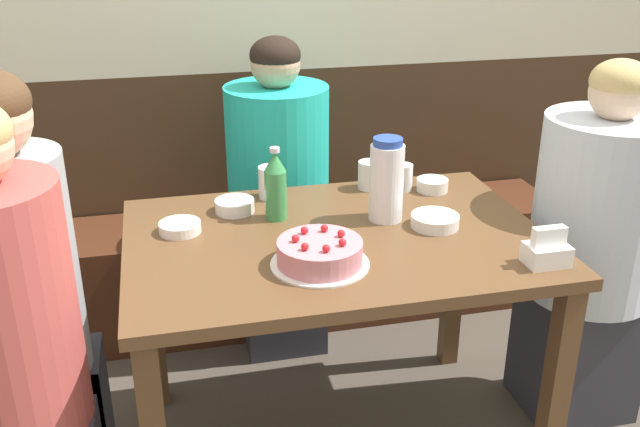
{
  "coord_description": "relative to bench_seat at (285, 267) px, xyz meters",
  "views": [
    {
      "loc": [
        -0.46,
        -1.77,
        1.6
      ],
      "look_at": [
        -0.03,
        0.05,
        0.8
      ],
      "focal_mm": 40.0,
      "sensor_mm": 36.0,
      "label": 1
    }
  ],
  "objects": [
    {
      "name": "bowl_side_dish",
      "position": [
        -0.43,
        -0.71,
        0.54
      ],
      "size": [
        0.12,
        0.12,
        0.03
      ],
      "color": "white",
      "rests_on": "dining_table"
    },
    {
      "name": "person_pale_blue_shirt",
      "position": [
        -0.85,
        -1.07,
        0.38
      ],
      "size": [
        0.34,
        0.34,
        1.25
      ],
      "color": "#33333D",
      "rests_on": "ground_plane"
    },
    {
      "name": "bowl_soup_white",
      "position": [
        0.3,
        -0.84,
        0.54
      ],
      "size": [
        0.14,
        0.14,
        0.04
      ],
      "color": "white",
      "rests_on": "dining_table"
    },
    {
      "name": "napkin_holder",
      "position": [
        0.49,
        -1.13,
        0.56
      ],
      "size": [
        0.11,
        0.08,
        0.11
      ],
      "color": "white",
      "rests_on": "dining_table"
    },
    {
      "name": "person_dark_striped",
      "position": [
        -0.05,
        -0.17,
        0.37
      ],
      "size": [
        0.37,
        0.37,
        1.2
      ],
      "rotation": [
        0.0,
        0.0,
        -1.57
      ],
      "color": "#33333D",
      "rests_on": "ground_plane"
    },
    {
      "name": "water_pitcher",
      "position": [
        0.17,
        -0.75,
        0.64
      ],
      "size": [
        0.1,
        0.1,
        0.25
      ],
      "color": "white",
      "rests_on": "dining_table"
    },
    {
      "name": "soju_bottle",
      "position": [
        -0.14,
        -0.67,
        0.63
      ],
      "size": [
        0.06,
        0.06,
        0.22
      ],
      "color": "#388E4C",
      "rests_on": "dining_table"
    },
    {
      "name": "dining_table",
      "position": [
        0.0,
        -0.83,
        0.42
      ],
      "size": [
        1.18,
        0.81,
        0.75
      ],
      "color": "brown",
      "rests_on": "ground_plane"
    },
    {
      "name": "glass_tumbler_short",
      "position": [
        -0.13,
        -0.5,
        0.57
      ],
      "size": [
        0.08,
        0.08,
        0.1
      ],
      "color": "silver",
      "rests_on": "dining_table"
    },
    {
      "name": "back_wall",
      "position": [
        0.0,
        0.22,
        1.03
      ],
      "size": [
        4.8,
        0.04,
        2.5
      ],
      "color": "#3D2819",
      "rests_on": "ground_plane"
    },
    {
      "name": "person_teal_shirt",
      "position": [
        0.85,
        -0.82,
        0.38
      ],
      "size": [
        0.4,
        0.4,
        1.2
      ],
      "rotation": [
        0.0,
        0.0,
        3.14
      ],
      "color": "#33333D",
      "rests_on": "ground_plane"
    },
    {
      "name": "bowl_rice_small",
      "position": [
        -0.26,
        -0.59,
        0.54
      ],
      "size": [
        0.12,
        0.12,
        0.04
      ],
      "color": "white",
      "rests_on": "dining_table"
    },
    {
      "name": "bowl_sauce_shallow",
      "position": [
        0.39,
        -0.57,
        0.54
      ],
      "size": [
        0.1,
        0.1,
        0.04
      ],
      "color": "white",
      "rests_on": "dining_table"
    },
    {
      "name": "person_grey_tee",
      "position": [
        -0.85,
        -0.86,
        0.38
      ],
      "size": [
        0.34,
        0.31,
        1.27
      ],
      "color": "#33333D",
      "rests_on": "ground_plane"
    },
    {
      "name": "glass_shot_small",
      "position": [
        0.3,
        -0.54,
        0.56
      ],
      "size": [
        0.07,
        0.07,
        0.09
      ],
      "color": "silver",
      "rests_on": "dining_table"
    },
    {
      "name": "glass_water_tall",
      "position": [
        0.2,
        -0.5,
        0.57
      ],
      "size": [
        0.08,
        0.08,
        0.09
      ],
      "color": "silver",
      "rests_on": "dining_table"
    },
    {
      "name": "birthday_cake",
      "position": [
        -0.09,
        -1.0,
        0.55
      ],
      "size": [
        0.26,
        0.26,
        0.09
      ],
      "color": "white",
      "rests_on": "dining_table"
    },
    {
      "name": "bench_seat",
      "position": [
        0.0,
        0.0,
        0.0
      ],
      "size": [
        2.3,
        0.38,
        0.45
      ],
      "color": "#472314",
      "rests_on": "ground_plane"
    }
  ]
}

